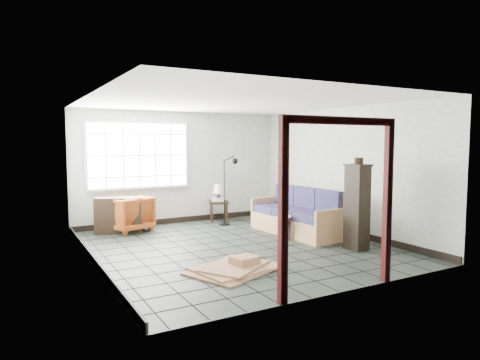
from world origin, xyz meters
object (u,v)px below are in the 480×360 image
futon_sofa (298,217)px  armchair (129,212)px  side_table (219,205)px  tall_shelf (357,206)px

futon_sofa → armchair: 3.58m
side_table → tall_shelf: 3.75m
armchair → side_table: size_ratio=1.43×
tall_shelf → side_table: bearing=104.6°
armchair → futon_sofa: bearing=128.6°
side_table → tall_shelf: tall_shelf is taller
side_table → tall_shelf: (0.94, -3.61, 0.37)m
futon_sofa → side_table: 2.22m
armchair → tall_shelf: (3.12, -3.50, 0.36)m
futon_sofa → tall_shelf: tall_shelf is taller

